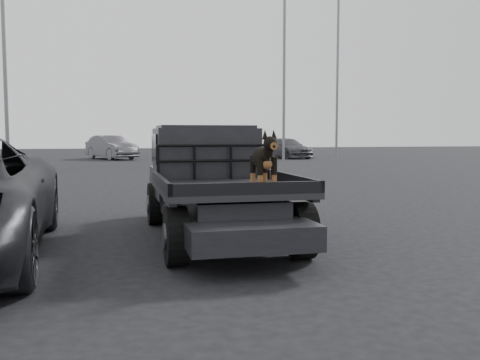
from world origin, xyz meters
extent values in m
plane|color=black|center=(0.00, 0.00, 0.00)|extent=(120.00, 120.00, 0.00)
imported|color=#515056|center=(-1.75, 30.62, 0.80)|extent=(3.61, 5.09, 1.59)
imported|color=#444549|center=(10.24, 29.64, 0.69)|extent=(2.98, 5.07, 1.38)
cylinder|color=slate|center=(9.10, 26.89, 6.35)|extent=(0.18, 0.18, 12.69)
cylinder|color=slate|center=(15.02, 31.99, 7.91)|extent=(0.18, 0.18, 15.83)
camera|label=1|loc=(-1.74, -6.12, 1.64)|focal=40.00mm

